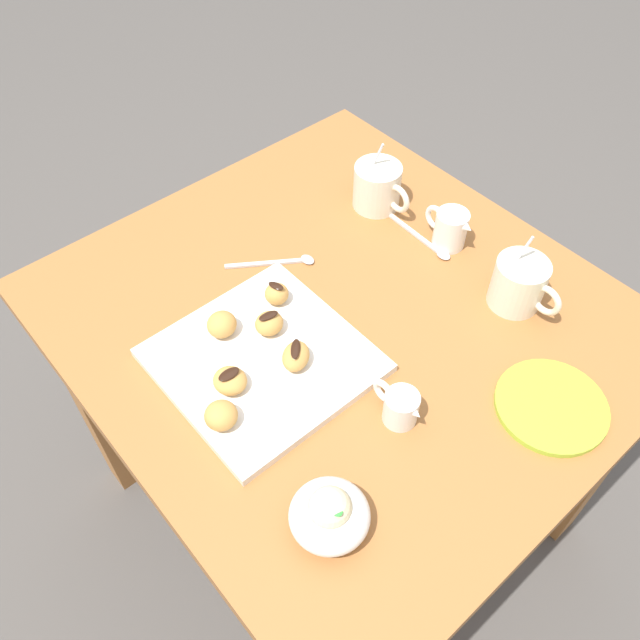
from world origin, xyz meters
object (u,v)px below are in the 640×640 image
object	(u,v)px
beignet_1	(277,294)
pastry_plate_square	(263,360)
beignet_0	(222,324)
ice_cream_bowl	(330,514)
cream_pitcher_white	(452,228)
chocolate_sauce_pitcher	(400,406)
coffee_mug_cream_left	(378,185)
dining_table	(341,360)
saucer_lime_left	(551,406)
beignet_4	(230,381)
coffee_mug_cream_right	(520,283)
beignet_3	(221,415)
beignet_5	(269,323)
beignet_2	(296,356)

from	to	relation	value
beignet_1	pastry_plate_square	bearing A→B (deg)	-49.49
beignet_0	ice_cream_bowl	bearing A→B (deg)	-12.65
pastry_plate_square	beignet_1	size ratio (longest dim) A/B	7.43
cream_pitcher_white	chocolate_sauce_pitcher	world-z (taller)	cream_pitcher_white
coffee_mug_cream_left	beignet_0	xyz separation A→B (m)	(0.08, -0.42, -0.01)
coffee_mug_cream_left	dining_table	bearing A→B (deg)	-55.10
saucer_lime_left	beignet_4	size ratio (longest dim) A/B	3.17
ice_cream_bowl	beignet_1	world-z (taller)	ice_cream_bowl
ice_cream_bowl	beignet_1	xyz separation A→B (m)	(-0.35, 0.19, -0.00)
coffee_mug_cream_right	beignet_1	xyz separation A→B (m)	(-0.26, -0.31, -0.01)
pastry_plate_square	coffee_mug_cream_left	xyz separation A→B (m)	(-0.16, 0.41, 0.04)
beignet_3	coffee_mug_cream_left	bearing A→B (deg)	112.46
coffee_mug_cream_right	cream_pitcher_white	distance (m)	0.17
beignet_3	beignet_5	world-z (taller)	beignet_3
dining_table	saucer_lime_left	xyz separation A→B (m)	(0.34, 0.11, 0.14)
dining_table	saucer_lime_left	distance (m)	0.39
beignet_4	beignet_5	distance (m)	0.12
beignet_1	beignet_4	bearing A→B (deg)	-60.68
pastry_plate_square	beignet_2	xyz separation A→B (m)	(0.04, 0.03, 0.03)
beignet_2	beignet_3	distance (m)	0.15
beignet_0	saucer_lime_left	bearing A→B (deg)	34.25
beignet_1	chocolate_sauce_pitcher	bearing A→B (deg)	0.16
coffee_mug_cream_left	coffee_mug_cream_right	xyz separation A→B (m)	(0.34, 0.00, 0.00)
coffee_mug_cream_left	beignet_3	distance (m)	0.56
coffee_mug_cream_right	beignet_4	size ratio (longest dim) A/B	2.56
beignet_4	saucer_lime_left	bearing A→B (deg)	45.80
coffee_mug_cream_left	beignet_4	distance (m)	0.51
pastry_plate_square	beignet_1	distance (m)	0.12
beignet_0	coffee_mug_cream_left	bearing A→B (deg)	100.48
ice_cream_bowl	beignet_3	xyz separation A→B (m)	(-0.21, -0.02, -0.00)
chocolate_sauce_pitcher	saucer_lime_left	size ratio (longest dim) A/B	0.54
coffee_mug_cream_left	ice_cream_bowl	world-z (taller)	coffee_mug_cream_left
beignet_3	pastry_plate_square	bearing A→B (deg)	115.40
chocolate_sauce_pitcher	beignet_3	world-z (taller)	chocolate_sauce_pitcher
beignet_3	beignet_1	bearing A→B (deg)	122.70
dining_table	pastry_plate_square	distance (m)	0.22
beignet_1	beignet_5	size ratio (longest dim) A/B	0.85
dining_table	beignet_1	world-z (taller)	beignet_1
beignet_2	beignet_0	bearing A→B (deg)	-158.12
pastry_plate_square	saucer_lime_left	bearing A→B (deg)	38.39
pastry_plate_square	saucer_lime_left	size ratio (longest dim) A/B	1.77
beignet_0	beignet_1	bearing A→B (deg)	87.68
ice_cream_bowl	beignet_0	bearing A→B (deg)	167.35
cream_pitcher_white	beignet_1	world-z (taller)	cream_pitcher_white
chocolate_sauce_pitcher	saucer_lime_left	xyz separation A→B (m)	(0.14, 0.19, -0.03)
cream_pitcher_white	beignet_4	world-z (taller)	cream_pitcher_white
coffee_mug_cream_right	beignet_5	bearing A→B (deg)	-120.47
coffee_mug_cream_right	beignet_0	world-z (taller)	coffee_mug_cream_right
pastry_plate_square	beignet_1	bearing A→B (deg)	130.51
pastry_plate_square	coffee_mug_cream_left	world-z (taller)	coffee_mug_cream_left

